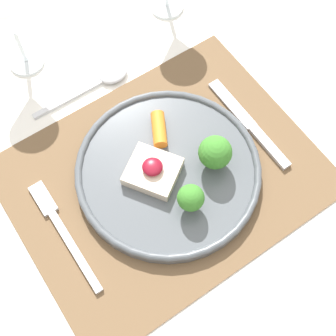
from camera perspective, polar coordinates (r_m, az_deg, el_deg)
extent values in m
plane|color=gray|center=(1.50, -0.22, -13.29)|extent=(8.00, 8.00, 0.00)
cube|color=white|center=(0.77, -0.42, -1.49)|extent=(1.47, 1.23, 0.03)
cube|color=brown|center=(0.76, -0.43, -0.98)|extent=(0.48, 0.38, 0.00)
cylinder|color=#4C5156|center=(0.75, 0.00, -0.39)|extent=(0.30, 0.30, 0.02)
torus|color=#4C5156|center=(0.74, 0.00, -0.13)|extent=(0.30, 0.30, 0.01)
cube|color=beige|center=(0.73, -1.87, -0.41)|extent=(0.10, 0.10, 0.02)
ellipsoid|color=maroon|center=(0.72, -1.91, 0.14)|extent=(0.03, 0.03, 0.01)
cylinder|color=#84B256|center=(0.71, 2.83, -4.27)|extent=(0.01, 0.01, 0.02)
sphere|color=#387A28|center=(0.69, 2.91, -3.58)|extent=(0.04, 0.04, 0.04)
cylinder|color=#84B256|center=(0.74, 5.58, 0.94)|extent=(0.01, 0.01, 0.02)
sphere|color=#387A28|center=(0.72, 5.77, 1.91)|extent=(0.05, 0.05, 0.05)
cylinder|color=orange|center=(0.76, -1.11, 4.75)|extent=(0.05, 0.06, 0.02)
cube|color=silver|center=(0.72, -11.27, -9.88)|extent=(0.01, 0.15, 0.01)
cube|color=silver|center=(0.76, -14.96, -3.63)|extent=(0.02, 0.06, 0.01)
cube|color=silver|center=(0.79, 12.25, 2.53)|extent=(0.02, 0.09, 0.01)
cube|color=silver|center=(0.82, 7.81, 7.73)|extent=(0.02, 0.11, 0.00)
cube|color=silver|center=(0.84, -12.01, 8.29)|extent=(0.14, 0.01, 0.01)
ellipsoid|color=silver|center=(0.86, -6.73, 11.42)|extent=(0.05, 0.04, 0.02)
cylinder|color=white|center=(0.96, -0.14, 19.13)|extent=(0.06, 0.06, 0.01)
cylinder|color=white|center=(0.91, -16.85, 12.34)|extent=(0.06, 0.06, 0.01)
cylinder|color=white|center=(0.88, -17.53, 13.86)|extent=(0.01, 0.01, 0.07)
cone|color=white|center=(0.83, -19.04, 17.14)|extent=(0.09, 0.09, 0.08)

